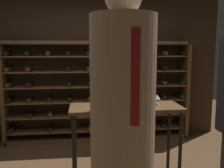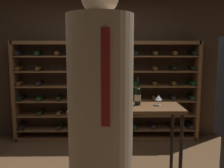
{
  "view_description": "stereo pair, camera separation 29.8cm",
  "coord_description": "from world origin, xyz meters",
  "px_view_note": "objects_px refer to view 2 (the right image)",
  "views": [
    {
      "loc": [
        -0.18,
        -2.69,
        1.66
      ],
      "look_at": [
        0.17,
        0.29,
        1.24
      ],
      "focal_mm": 40.05,
      "sensor_mm": 36.0,
      "label": 1
    },
    {
      "loc": [
        0.12,
        -2.71,
        1.66
      ],
      "look_at": [
        0.17,
        0.29,
        1.24
      ],
      "focal_mm": 40.05,
      "sensor_mm": 36.0,
      "label": 2
    }
  ],
  "objects_px": {
    "person_guest_plum_blouse": "(101,126)",
    "wine_bottle_gold_foil": "(95,100)",
    "wine_rack": "(107,91)",
    "wine_bottle_red_label": "(108,92)",
    "wine_bottle_green_slim": "(138,96)",
    "tasting_table": "(126,116)",
    "wine_glass_stemmed_center": "(159,98)"
  },
  "relations": [
    {
      "from": "person_guest_plum_blouse",
      "to": "wine_bottle_green_slim",
      "type": "height_order",
      "value": "person_guest_plum_blouse"
    },
    {
      "from": "wine_bottle_green_slim",
      "to": "tasting_table",
      "type": "bearing_deg",
      "value": -153.54
    },
    {
      "from": "wine_glass_stemmed_center",
      "to": "wine_rack",
      "type": "bearing_deg",
      "value": 114.62
    },
    {
      "from": "wine_rack",
      "to": "wine_bottle_gold_foil",
      "type": "height_order",
      "value": "wine_rack"
    },
    {
      "from": "person_guest_plum_blouse",
      "to": "wine_bottle_red_label",
      "type": "xyz_separation_m",
      "value": [
        0.06,
        1.63,
        -0.06
      ]
    },
    {
      "from": "wine_rack",
      "to": "wine_bottle_red_label",
      "type": "height_order",
      "value": "wine_rack"
    },
    {
      "from": "wine_rack",
      "to": "wine_bottle_green_slim",
      "type": "xyz_separation_m",
      "value": [
        0.39,
        -1.39,
        0.18
      ]
    },
    {
      "from": "person_guest_plum_blouse",
      "to": "wine_glass_stemmed_center",
      "type": "height_order",
      "value": "person_guest_plum_blouse"
    },
    {
      "from": "person_guest_plum_blouse",
      "to": "wine_bottle_gold_foil",
      "type": "bearing_deg",
      "value": 103.93
    },
    {
      "from": "person_guest_plum_blouse",
      "to": "wine_glass_stemmed_center",
      "type": "relative_size",
      "value": 16.35
    },
    {
      "from": "wine_bottle_gold_foil",
      "to": "wine_rack",
      "type": "bearing_deg",
      "value": 85.69
    },
    {
      "from": "tasting_table",
      "to": "wine_glass_stemmed_center",
      "type": "bearing_deg",
      "value": 6.48
    },
    {
      "from": "tasting_table",
      "to": "wine_bottle_red_label",
      "type": "height_order",
      "value": "wine_bottle_red_label"
    },
    {
      "from": "wine_glass_stemmed_center",
      "to": "wine_bottle_green_slim",
      "type": "bearing_deg",
      "value": 173.74
    },
    {
      "from": "wine_bottle_gold_foil",
      "to": "wine_glass_stemmed_center",
      "type": "height_order",
      "value": "wine_bottle_gold_foil"
    },
    {
      "from": "tasting_table",
      "to": "wine_glass_stemmed_center",
      "type": "distance_m",
      "value": 0.46
    },
    {
      "from": "tasting_table",
      "to": "wine_bottle_green_slim",
      "type": "relative_size",
      "value": 3.98
    },
    {
      "from": "wine_rack",
      "to": "wine_bottle_red_label",
      "type": "bearing_deg",
      "value": -88.82
    },
    {
      "from": "wine_bottle_red_label",
      "to": "wine_bottle_green_slim",
      "type": "bearing_deg",
      "value": -18.14
    },
    {
      "from": "wine_rack",
      "to": "wine_glass_stemmed_center",
      "type": "relative_size",
      "value": 26.15
    },
    {
      "from": "wine_rack",
      "to": "person_guest_plum_blouse",
      "type": "bearing_deg",
      "value": -90.57
    },
    {
      "from": "wine_rack",
      "to": "tasting_table",
      "type": "relative_size",
      "value": 2.42
    },
    {
      "from": "person_guest_plum_blouse",
      "to": "wine_glass_stemmed_center",
      "type": "xyz_separation_m",
      "value": [
        0.68,
        1.48,
        -0.11
      ]
    },
    {
      "from": "wine_bottle_green_slim",
      "to": "person_guest_plum_blouse",
      "type": "bearing_deg",
      "value": -105.57
    },
    {
      "from": "wine_rack",
      "to": "wine_bottle_red_label",
      "type": "xyz_separation_m",
      "value": [
        0.03,
        -1.27,
        0.2
      ]
    },
    {
      "from": "wine_rack",
      "to": "tasting_table",
      "type": "xyz_separation_m",
      "value": [
        0.24,
        -1.47,
        -0.06
      ]
    },
    {
      "from": "wine_rack",
      "to": "person_guest_plum_blouse",
      "type": "xyz_separation_m",
      "value": [
        -0.03,
        -2.91,
        0.26
      ]
    },
    {
      "from": "person_guest_plum_blouse",
      "to": "wine_rack",
      "type": "bearing_deg",
      "value": 99.02
    },
    {
      "from": "wine_rack",
      "to": "wine_bottle_gold_foil",
      "type": "distance_m",
      "value": 1.67
    },
    {
      "from": "person_guest_plum_blouse",
      "to": "wine_bottle_red_label",
      "type": "distance_m",
      "value": 1.63
    },
    {
      "from": "wine_rack",
      "to": "person_guest_plum_blouse",
      "type": "height_order",
      "value": "person_guest_plum_blouse"
    },
    {
      "from": "person_guest_plum_blouse",
      "to": "wine_bottle_green_slim",
      "type": "xyz_separation_m",
      "value": [
        0.42,
        1.51,
        -0.08
      ]
    }
  ]
}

